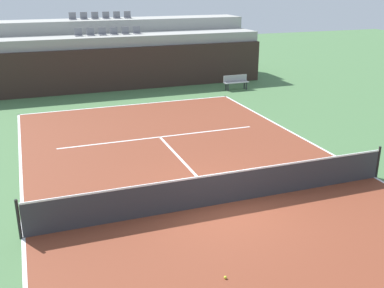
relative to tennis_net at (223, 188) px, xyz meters
The scene contains 15 objects.
ground_plane 0.51m from the tennis_net, ahead, with size 80.00×80.00×0.00m, color #477042.
court_surface 0.50m from the tennis_net, ahead, with size 11.00×24.00×0.01m, color brown.
baseline_far 11.96m from the tennis_net, 90.00° to the left, with size 11.00×0.10×0.00m, color white.
sideline_left 5.47m from the tennis_net, behind, with size 0.10×24.00×0.00m, color white.
sideline_right 5.47m from the tennis_net, ahead, with size 0.10×24.00×0.00m, color white.
service_line_far 6.42m from the tennis_net, 90.00° to the left, with size 8.26×0.10×0.00m, color white.
centre_service_line 3.24m from the tennis_net, 90.00° to the left, with size 0.10×6.40×0.00m, color white.
back_wall 15.53m from the tennis_net, 90.00° to the left, with size 18.53×0.30×2.47m, color #33231E.
stands_tier_lower 16.89m from the tennis_net, 90.00° to the left, with size 18.53×2.40×3.07m, color #9E9E99.
stands_tier_upper 19.31m from the tennis_net, 90.00° to the left, with size 18.53×2.40×3.81m, color #9E9E99.
seating_row_lower 17.17m from the tennis_net, 90.00° to the left, with size 3.91×0.44×0.44m.
seating_row_upper 19.66m from the tennis_net, 90.00° to the left, with size 3.91×0.44×0.44m.
tennis_net is the anchor object (origin of this frame).
player_bench 14.93m from the tennis_net, 63.25° to the left, with size 1.50×0.40×0.85m.
tennis_ball_0 3.59m from the tennis_net, 112.71° to the right, with size 0.07×0.07×0.07m, color #CCE033.
Camera 1 is at (-4.94, -10.90, 6.09)m, focal length 42.97 mm.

